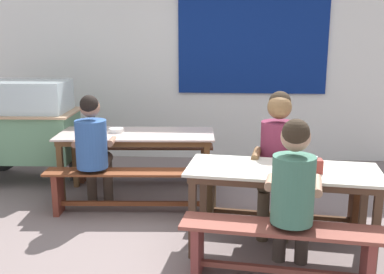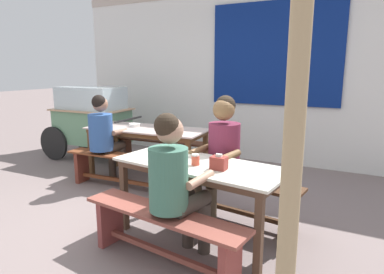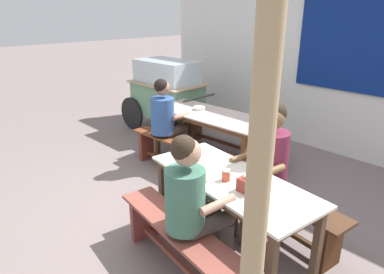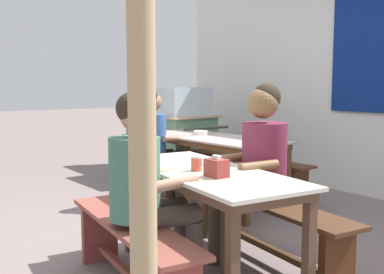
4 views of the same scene
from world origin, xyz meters
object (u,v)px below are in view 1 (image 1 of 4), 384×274
(dining_table_near, at_px, (282,178))
(person_near_front, at_px, (293,189))
(dining_table_far, at_px, (136,139))
(soup_bowl, at_px, (116,130))
(person_left_back_turned, at_px, (93,146))
(person_right_near_table, at_px, (277,152))
(bench_far_front, at_px, (131,186))
(condiment_jar, at_px, (283,165))
(bench_far_back, at_px, (143,157))
(tissue_box, at_px, (314,166))
(bench_near_back, at_px, (281,195))
(bench_near_front, at_px, (280,245))
(food_cart, at_px, (23,123))

(dining_table_near, xyz_separation_m, person_near_front, (0.02, -0.47, 0.07))
(dining_table_far, bearing_deg, soup_bowl, 174.41)
(person_left_back_turned, bearing_deg, person_right_near_table, -9.29)
(bench_far_front, bearing_deg, dining_table_near, -26.72)
(person_near_front, distance_m, condiment_jar, 0.41)
(person_left_back_turned, height_order, soup_bowl, person_left_back_turned)
(bench_far_back, xyz_separation_m, soup_bowl, (-0.20, -0.52, 0.46))
(person_left_back_turned, height_order, tissue_box, person_left_back_turned)
(bench_near_back, distance_m, person_left_back_turned, 1.97)
(bench_near_front, xyz_separation_m, soup_bowl, (-1.65, 1.83, 0.46))
(condiment_jar, distance_m, soup_bowl, 2.19)
(person_right_near_table, bearing_deg, bench_near_back, 45.86)
(bench_near_back, distance_m, bench_near_front, 1.08)
(person_right_near_table, relative_size, person_near_front, 1.04)
(person_right_near_table, bearing_deg, tissue_box, -68.52)
(dining_table_far, height_order, bench_near_back, dining_table_far)
(person_right_near_table, relative_size, person_left_back_turned, 1.06)
(bench_far_back, bearing_deg, bench_far_front, -86.70)
(bench_far_back, distance_m, bench_near_back, 2.03)
(bench_near_front, distance_m, condiment_jar, 0.67)
(dining_table_near, distance_m, bench_near_front, 0.65)
(bench_near_front, relative_size, food_cart, 0.91)
(bench_near_front, bearing_deg, person_right_near_table, 85.71)
(person_left_back_turned, height_order, condiment_jar, person_left_back_turned)
(tissue_box, xyz_separation_m, condiment_jar, (-0.24, 0.02, -0.01))
(bench_near_back, distance_m, food_cart, 3.32)
(person_right_near_table, bearing_deg, dining_table_far, 151.98)
(person_near_front, xyz_separation_m, soup_bowl, (-1.74, 1.77, 0.04))
(condiment_jar, bearing_deg, bench_far_front, 151.04)
(bench_far_back, xyz_separation_m, person_right_near_table, (1.53, -1.33, 0.46))
(food_cart, height_order, person_near_front, same)
(person_left_back_turned, relative_size, tissue_box, 9.20)
(dining_table_far, relative_size, bench_far_front, 1.01)
(tissue_box, bearing_deg, bench_near_back, 104.80)
(person_near_front, bearing_deg, condiment_jar, 93.09)
(bench_far_front, height_order, bench_near_front, same)
(dining_table_near, distance_m, person_right_near_table, 0.49)
(bench_far_back, bearing_deg, person_right_near_table, -41.19)
(person_near_front, bearing_deg, dining_table_far, 130.76)
(bench_near_front, height_order, soup_bowl, soup_bowl)
(condiment_jar, bearing_deg, bench_near_back, 83.23)
(bench_far_back, relative_size, bench_far_front, 1.01)
(dining_table_far, bearing_deg, tissue_box, -38.48)
(person_right_near_table, bearing_deg, dining_table_near, -91.07)
(bench_far_back, height_order, food_cart, food_cart)
(bench_near_back, relative_size, food_cart, 0.97)
(bench_near_back, distance_m, soup_bowl, 1.99)
(bench_far_back, xyz_separation_m, condiment_jar, (1.51, -1.88, 0.49))
(person_left_back_turned, bearing_deg, dining_table_far, 53.68)
(person_right_near_table, xyz_separation_m, person_left_back_turned, (-1.86, 0.30, -0.05))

